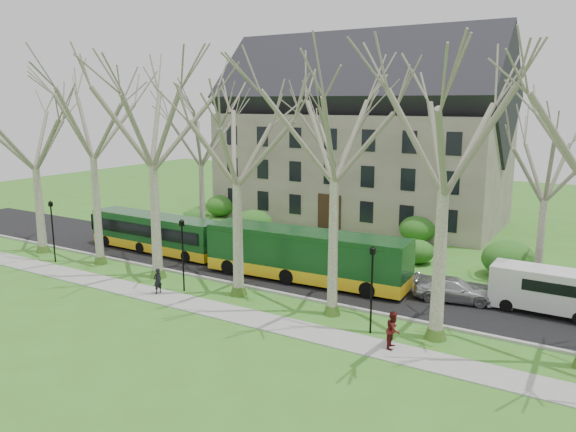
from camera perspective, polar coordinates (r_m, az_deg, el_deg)
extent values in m
plane|color=#3F7421|center=(31.76, -1.05, -8.97)|extent=(120.00, 120.00, 0.00)
cube|color=gray|center=(29.81, -3.66, -10.33)|extent=(70.00, 2.00, 0.06)
cube|color=black|center=(36.26, 3.63, -6.31)|extent=(80.00, 8.00, 0.06)
cube|color=#A5A39E|center=(32.94, 0.36, -8.07)|extent=(80.00, 0.25, 0.14)
cube|color=slate|center=(54.15, 7.19, 4.95)|extent=(26.00, 12.00, 10.00)
cylinder|color=black|center=(42.62, -22.76, -1.74)|extent=(0.10, 0.10, 4.00)
cube|color=black|center=(42.21, -22.98, 1.10)|extent=(0.22, 0.22, 0.30)
cylinder|color=black|center=(33.86, -10.62, -4.30)|extent=(0.10, 0.10, 4.00)
cube|color=black|center=(33.34, -10.76, -0.74)|extent=(0.22, 0.22, 0.30)
cylinder|color=black|center=(27.64, 8.47, -7.87)|extent=(0.10, 0.10, 4.00)
cube|color=black|center=(27.00, 8.61, -3.56)|extent=(0.22, 0.22, 0.30)
ellipsoid|color=#1C5E1B|center=(50.00, -9.23, -0.30)|extent=(2.60, 2.60, 2.00)
ellipsoid|color=#1C5E1B|center=(46.40, -3.57, -1.09)|extent=(2.60, 2.60, 2.00)
ellipsoid|color=#1C5E1B|center=(40.29, 13.04, -3.33)|extent=(2.60, 2.60, 2.00)
ellipsoid|color=#1C5E1B|center=(38.93, 21.46, -4.36)|extent=(2.60, 2.60, 2.00)
ellipsoid|color=#1C5E1B|center=(55.80, -6.81, 0.99)|extent=(2.60, 2.60, 2.00)
ellipsoid|color=#1C5E1B|center=(46.44, 13.05, -1.36)|extent=(2.60, 2.60, 2.00)
imported|color=#A5A6AA|center=(33.30, 16.53, -7.18)|extent=(4.78, 2.73, 1.31)
imported|color=black|center=(33.99, -13.10, -6.42)|extent=(0.44, 0.60, 1.52)
imported|color=#511212|center=(26.52, 10.66, -11.29)|extent=(0.75, 0.91, 1.73)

